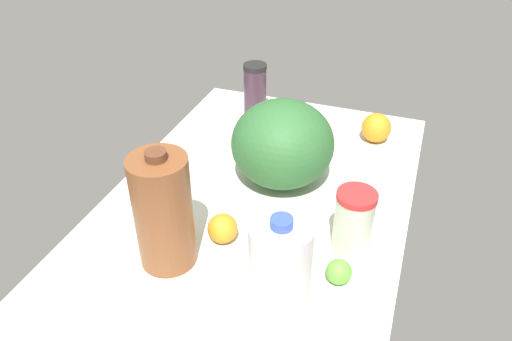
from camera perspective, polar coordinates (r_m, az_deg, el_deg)
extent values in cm
cube|color=silver|center=(130.15, 0.00, -4.18)|extent=(120.00, 76.00, 3.00)
ellipsoid|color=#2B612E|center=(131.26, 3.04, 3.08)|extent=(27.15, 27.15, 23.10)
cylinder|color=beige|center=(113.66, 11.05, -6.03)|extent=(8.70, 8.70, 14.26)
cylinder|color=red|center=(108.84, 11.49, -2.88)|extent=(8.96, 8.96, 1.40)
cylinder|color=brown|center=(106.80, -10.54, -4.72)|extent=(12.50, 12.50, 26.57)
cylinder|color=#59331E|center=(98.61, -11.39, 1.70)|extent=(4.37, 4.37, 1.80)
cylinder|color=#3D2736|center=(166.88, -0.11, 9.00)|extent=(7.42, 7.42, 16.23)
cylinder|color=black|center=(163.29, -0.11, 11.80)|extent=(7.64, 7.64, 1.40)
cylinder|color=white|center=(92.85, 2.71, -12.18)|extent=(11.34, 11.34, 24.53)
cylinder|color=blue|center=(83.79, 2.96, -5.98)|extent=(3.97, 3.97, 1.80)
sphere|color=yellow|center=(155.99, 2.51, 5.21)|extent=(7.38, 7.38, 7.38)
sphere|color=orange|center=(116.23, -3.85, -6.62)|extent=(7.04, 7.04, 7.04)
sphere|color=#5EAF38|center=(108.49, 9.45, -11.34)|extent=(5.53, 5.53, 5.53)
sphere|color=orange|center=(157.07, 13.58, 4.77)|extent=(8.98, 8.98, 8.98)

